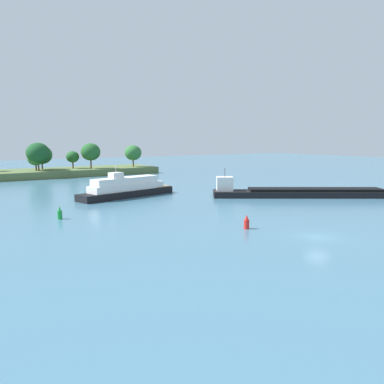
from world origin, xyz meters
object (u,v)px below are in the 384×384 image
at_px(cargo_barge, 303,192).
at_px(channel_buoy_green, 60,214).
at_px(white_riverboat, 127,188).
at_px(channel_buoy_red, 247,223).

xyz_separation_m(cargo_barge, channel_buoy_green, (-46.79, 5.00, -0.12)).
distance_m(white_riverboat, channel_buoy_red, 34.85).
relative_size(white_riverboat, channel_buoy_green, 11.33).
xyz_separation_m(white_riverboat, channel_buoy_red, (0.65, -34.83, -0.91)).
relative_size(white_riverboat, channel_buoy_red, 11.33).
bearing_deg(cargo_barge, white_riverboat, 145.79).
bearing_deg(white_riverboat, cargo_barge, -34.21).
relative_size(cargo_barge, channel_buoy_green, 17.84).
bearing_deg(cargo_barge, channel_buoy_green, 173.90).
distance_m(white_riverboat, channel_buoy_green, 23.02).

